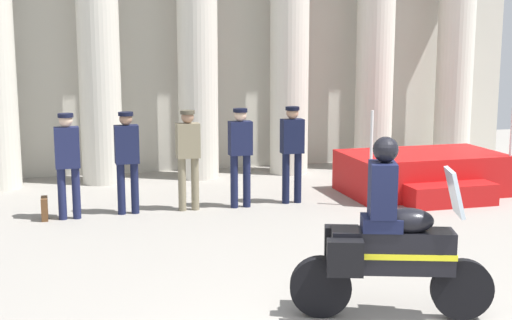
{
  "coord_description": "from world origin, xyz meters",
  "views": [
    {
      "loc": [
        -2.69,
        -5.17,
        2.89
      ],
      "look_at": [
        -0.24,
        3.73,
        1.27
      ],
      "focal_mm": 49.76,
      "sensor_mm": 36.0,
      "label": 1
    }
  ],
  "objects": [
    {
      "name": "officer_in_row_4",
      "position": [
        1.13,
        6.35,
        1.0
      ],
      "size": [
        0.39,
        0.24,
        1.69
      ],
      "rotation": [
        0.0,
        0.0,
        3.17
      ],
      "color": "black",
      "rests_on": "ground_plane"
    },
    {
      "name": "reviewing_stand",
      "position": [
        3.72,
        6.4,
        0.36
      ],
      "size": [
        2.89,
        2.14,
        1.65
      ],
      "color": "#B71414",
      "rests_on": "ground_plane"
    },
    {
      "name": "officer_in_row_0",
      "position": [
        -2.63,
        6.23,
        1.0
      ],
      "size": [
        0.39,
        0.24,
        1.7
      ],
      "rotation": [
        0.0,
        0.0,
        3.17
      ],
      "color": "#191E42",
      "rests_on": "ground_plane"
    },
    {
      "name": "officer_in_row_1",
      "position": [
        -1.7,
        6.33,
        0.99
      ],
      "size": [
        0.39,
        0.24,
        1.68
      ],
      "rotation": [
        0.0,
        0.0,
        3.17
      ],
      "color": "#141938",
      "rests_on": "ground_plane"
    },
    {
      "name": "briefcase_on_ground",
      "position": [
        -3.02,
        6.3,
        0.18
      ],
      "size": [
        0.1,
        0.32,
        0.36
      ],
      "primitive_type": "cube",
      "color": "brown",
      "rests_on": "ground_plane"
    },
    {
      "name": "officer_in_row_3",
      "position": [
        0.19,
        6.27,
        1.0
      ],
      "size": [
        0.39,
        0.24,
        1.69
      ],
      "rotation": [
        0.0,
        0.0,
        3.17
      ],
      "color": "#141938",
      "rests_on": "ground_plane"
    },
    {
      "name": "motorcycle_with_rider",
      "position": [
        0.44,
        1.21,
        0.79
      ],
      "size": [
        2.02,
        0.95,
        1.9
      ],
      "rotation": [
        0.0,
        0.0,
        -0.32
      ],
      "color": "black",
      "rests_on": "ground_plane"
    },
    {
      "name": "officer_in_row_2",
      "position": [
        -0.7,
        6.3,
        1.0
      ],
      "size": [
        0.39,
        0.24,
        1.68
      ],
      "rotation": [
        0.0,
        0.0,
        3.17
      ],
      "color": "#7A7056",
      "rests_on": "ground_plane"
    }
  ]
}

